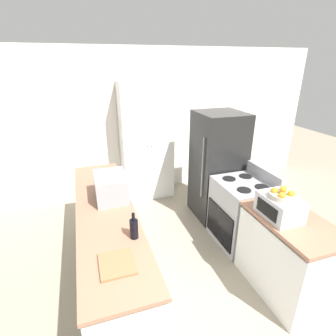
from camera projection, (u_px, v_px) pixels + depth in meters
wall_back at (140, 124)px, 4.75m from camera, size 7.00×0.06×2.60m
counter_left at (109, 243)px, 2.98m from camera, size 0.60×2.62×0.89m
counter_right at (286, 257)px, 2.78m from camera, size 0.60×0.99×0.89m
pantry_cabinet at (147, 142)px, 4.62m from camera, size 0.89×0.49×2.07m
stove at (241, 212)px, 3.55m from camera, size 0.66×0.73×1.05m
refrigerator at (217, 166)px, 4.07m from camera, size 0.70×0.71×1.68m
microwave at (111, 187)px, 2.95m from camera, size 0.35×0.46×0.29m
wine_bottle at (134, 228)px, 2.30m from camera, size 0.08×0.08×0.25m
toaster_oven at (280, 207)px, 2.61m from camera, size 0.31×0.42×0.23m
fruit_bowl at (282, 194)px, 2.53m from camera, size 0.24×0.24×0.13m
cutting_board at (117, 264)px, 2.02m from camera, size 0.27×0.31×0.02m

